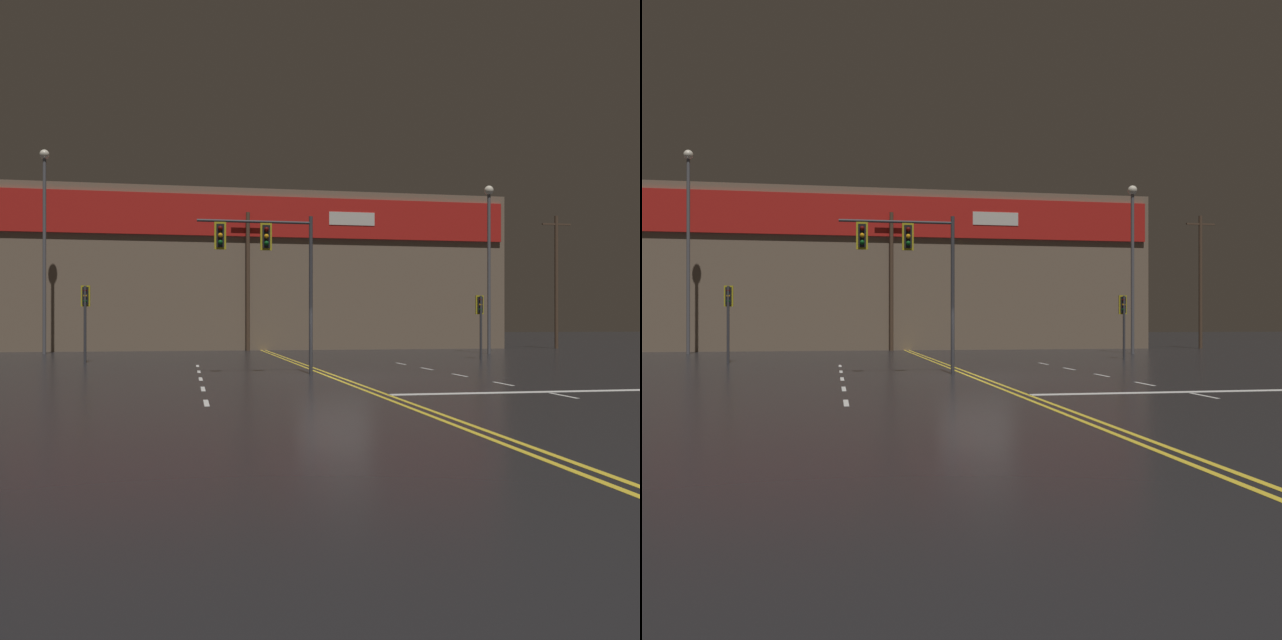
{
  "view_description": "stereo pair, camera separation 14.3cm",
  "coord_description": "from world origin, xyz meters",
  "views": [
    {
      "loc": [
        -5.06,
        -24.32,
        1.93
      ],
      "look_at": [
        0.0,
        2.77,
        2.0
      ],
      "focal_mm": 40.0,
      "sensor_mm": 36.0,
      "label": 1
    },
    {
      "loc": [
        -4.92,
        -24.34,
        1.93
      ],
      "look_at": [
        0.0,
        2.77,
        2.0
      ],
      "focal_mm": 40.0,
      "sensor_mm": 36.0,
      "label": 2
    }
  ],
  "objects": [
    {
      "name": "streetlight_near_right",
      "position": [
        12.95,
        16.23,
        6.44
      ],
      "size": [
        0.56,
        0.56,
        10.19
      ],
      "color": "#59595E",
      "rests_on": "ground"
    },
    {
      "name": "utility_pole_row",
      "position": [
        -1.59,
        23.15,
        5.34
      ],
      "size": [
        44.29,
        0.26,
        11.7
      ],
      "color": "#4C3828",
      "rests_on": "ground"
    },
    {
      "name": "streetlight_near_left",
      "position": [
        -13.44,
        20.44,
        7.53
      ],
      "size": [
        0.56,
        0.56,
        12.22
      ],
      "color": "#59595E",
      "rests_on": "ground"
    },
    {
      "name": "traffic_signal_corner_northwest",
      "position": [
        -9.78,
        10.7,
        2.68
      ],
      "size": [
        0.42,
        0.36,
        3.65
      ],
      "color": "#38383D",
      "rests_on": "ground"
    },
    {
      "name": "building_backdrop",
      "position": [
        0.0,
        28.59,
        5.49
      ],
      "size": [
        34.84,
        10.23,
        10.94
      ],
      "color": "#7A6651",
      "rests_on": "ground"
    },
    {
      "name": "ground_plane",
      "position": [
        0.0,
        0.0,
        0.0
      ],
      "size": [
        200.0,
        200.0,
        0.0
      ],
      "primitive_type": "plane",
      "color": "black"
    },
    {
      "name": "traffic_signal_median",
      "position": [
        -2.24,
        1.56,
        4.44
      ],
      "size": [
        4.22,
        0.36,
        5.83
      ],
      "color": "#38383D",
      "rests_on": "ground"
    },
    {
      "name": "traffic_signal_corner_northeast",
      "position": [
        10.02,
        10.75,
        2.43
      ],
      "size": [
        0.42,
        0.36,
        3.32
      ],
      "color": "#38383D",
      "rests_on": "ground"
    },
    {
      "name": "road_markings",
      "position": [
        0.83,
        -1.12,
        0.0
      ],
      "size": [
        13.71,
        60.0,
        0.01
      ],
      "color": "gold",
      "rests_on": "ground"
    }
  ]
}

